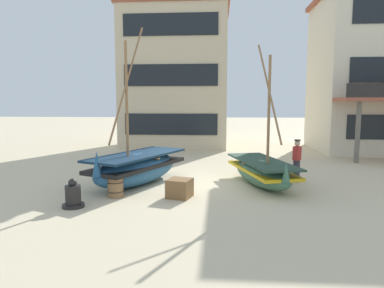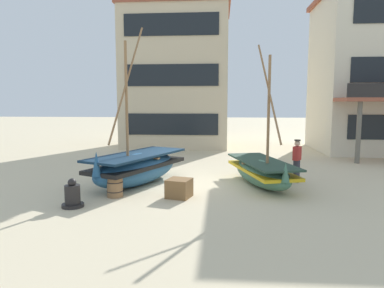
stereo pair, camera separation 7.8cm
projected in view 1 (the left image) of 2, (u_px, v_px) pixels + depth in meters
name	position (u px, v px, depth m)	size (l,w,h in m)	color
ground_plane	(190.00, 182.00, 13.67)	(120.00, 120.00, 0.00)	beige
fishing_boat_near_left	(262.00, 171.00, 13.18)	(2.48, 4.38, 5.29)	#427056
fishing_boat_centre_large	(137.00, 167.00, 13.26)	(3.29, 4.75, 5.90)	#23517A
fisherman_by_hull	(297.00, 161.00, 13.62)	(0.38, 0.42, 1.68)	#33333D
capstan_winch	(73.00, 196.00, 10.41)	(0.65, 0.65, 0.87)	black
wooden_barrel	(115.00, 187.00, 11.54)	(0.56, 0.56, 0.70)	olive
cargo_crate	(180.00, 188.00, 11.49)	(0.74, 0.74, 0.61)	brown
harbor_building_main	(176.00, 78.00, 24.63)	(7.43, 5.22, 9.67)	beige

